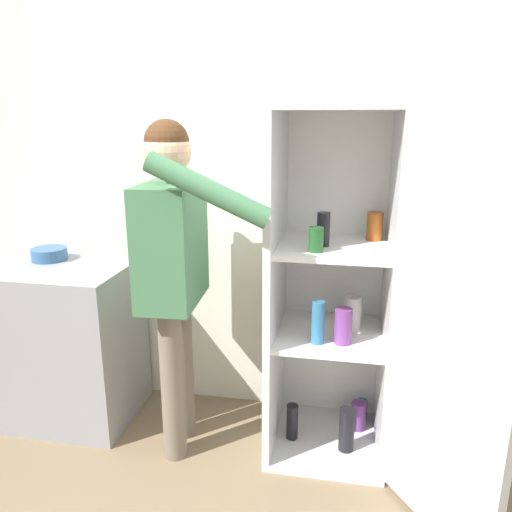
{
  "coord_description": "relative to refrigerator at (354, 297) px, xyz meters",
  "views": [
    {
      "loc": [
        0.24,
        -1.71,
        1.68
      ],
      "look_at": [
        -0.2,
        0.63,
        1.01
      ],
      "focal_mm": 35.0,
      "sensor_mm": 36.0,
      "label": 1
    }
  ],
  "objects": [
    {
      "name": "refrigerator",
      "position": [
        0.0,
        0.0,
        0.0
      ],
      "size": [
        0.95,
        1.08,
        1.74
      ],
      "color": "silver",
      "rests_on": "ground_plane"
    },
    {
      "name": "counter",
      "position": [
        -1.58,
        0.08,
        -0.41
      ],
      "size": [
        0.74,
        0.58,
        0.89
      ],
      "color": "gray",
      "rests_on": "ground_plane"
    },
    {
      "name": "person",
      "position": [
        -0.86,
        -0.09,
        0.2
      ],
      "size": [
        0.66,
        0.59,
        1.67
      ],
      "color": "#726656",
      "rests_on": "ground_plane"
    },
    {
      "name": "wall_back",
      "position": [
        -0.29,
        0.42,
        0.42
      ],
      "size": [
        7.0,
        0.06,
        2.55
      ],
      "color": "silver",
      "rests_on": "ground_plane"
    },
    {
      "name": "bowl",
      "position": [
        -1.7,
        0.19,
        0.07
      ],
      "size": [
        0.2,
        0.2,
        0.07
      ],
      "color": "#335B8E",
      "rests_on": "counter"
    }
  ]
}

